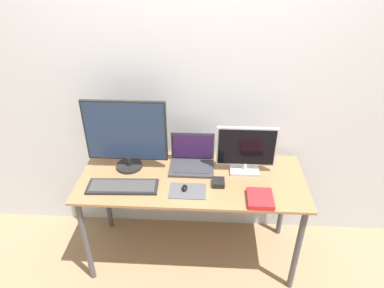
{
  "coord_description": "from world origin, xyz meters",
  "views": [
    {
      "loc": [
        0.1,
        -1.56,
        2.14
      ],
      "look_at": [
        -0.0,
        0.35,
        0.99
      ],
      "focal_mm": 32.0,
      "sensor_mm": 36.0,
      "label": 1
    }
  ],
  "objects_px": {
    "keyboard": "(123,187)",
    "monitor_left": "(126,134)",
    "power_brick": "(218,183)",
    "monitor_right": "(246,150)",
    "laptop": "(192,159)",
    "mouse": "(185,188)",
    "book": "(260,199)"
  },
  "relations": [
    {
      "from": "monitor_right",
      "to": "book",
      "type": "distance_m",
      "value": 0.36
    },
    {
      "from": "monitor_left",
      "to": "book",
      "type": "distance_m",
      "value": 0.97
    },
    {
      "from": "laptop",
      "to": "power_brick",
      "type": "distance_m",
      "value": 0.29
    },
    {
      "from": "monitor_right",
      "to": "keyboard",
      "type": "bearing_deg",
      "value": -163.75
    },
    {
      "from": "monitor_left",
      "to": "mouse",
      "type": "xyz_separation_m",
      "value": [
        0.41,
        -0.24,
        -0.25
      ]
    },
    {
      "from": "laptop",
      "to": "keyboard",
      "type": "bearing_deg",
      "value": -147.62
    },
    {
      "from": "laptop",
      "to": "power_brick",
      "type": "bearing_deg",
      "value": -49.01
    },
    {
      "from": "monitor_left",
      "to": "power_brick",
      "type": "height_order",
      "value": "monitor_left"
    },
    {
      "from": "mouse",
      "to": "laptop",
      "type": "bearing_deg",
      "value": 83.31
    },
    {
      "from": "monitor_right",
      "to": "mouse",
      "type": "relative_size",
      "value": 7.06
    },
    {
      "from": "monitor_right",
      "to": "keyboard",
      "type": "height_order",
      "value": "monitor_right"
    },
    {
      "from": "monitor_right",
      "to": "laptop",
      "type": "bearing_deg",
      "value": 173.29
    },
    {
      "from": "laptop",
      "to": "power_brick",
      "type": "height_order",
      "value": "laptop"
    },
    {
      "from": "monitor_right",
      "to": "power_brick",
      "type": "relative_size",
      "value": 4.53
    },
    {
      "from": "monitor_left",
      "to": "laptop",
      "type": "bearing_deg",
      "value": 5.55
    },
    {
      "from": "book",
      "to": "power_brick",
      "type": "distance_m",
      "value": 0.29
    },
    {
      "from": "monitor_right",
      "to": "keyboard",
      "type": "distance_m",
      "value": 0.85
    },
    {
      "from": "book",
      "to": "power_brick",
      "type": "relative_size",
      "value": 2.09
    },
    {
      "from": "book",
      "to": "monitor_right",
      "type": "bearing_deg",
      "value": 103.04
    },
    {
      "from": "mouse",
      "to": "book",
      "type": "xyz_separation_m",
      "value": [
        0.47,
        -0.08,
        -0.0
      ]
    },
    {
      "from": "keyboard",
      "to": "monitor_left",
      "type": "bearing_deg",
      "value": 91.45
    },
    {
      "from": "laptop",
      "to": "keyboard",
      "type": "height_order",
      "value": "laptop"
    },
    {
      "from": "monitor_right",
      "to": "laptop",
      "type": "distance_m",
      "value": 0.39
    },
    {
      "from": "mouse",
      "to": "power_brick",
      "type": "relative_size",
      "value": 0.64
    },
    {
      "from": "power_brick",
      "to": "laptop",
      "type": "bearing_deg",
      "value": 130.99
    },
    {
      "from": "laptop",
      "to": "keyboard",
      "type": "xyz_separation_m",
      "value": [
        -0.44,
        -0.28,
        -0.05
      ]
    },
    {
      "from": "keyboard",
      "to": "monitor_right",
      "type": "bearing_deg",
      "value": 16.25
    },
    {
      "from": "power_brick",
      "to": "monitor_right",
      "type": "bearing_deg",
      "value": 43.08
    },
    {
      "from": "keyboard",
      "to": "laptop",
      "type": "bearing_deg",
      "value": 32.38
    },
    {
      "from": "book",
      "to": "mouse",
      "type": "bearing_deg",
      "value": 170.64
    },
    {
      "from": "monitor_left",
      "to": "mouse",
      "type": "height_order",
      "value": "monitor_left"
    },
    {
      "from": "mouse",
      "to": "monitor_left",
      "type": "bearing_deg",
      "value": 149.88
    }
  ]
}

